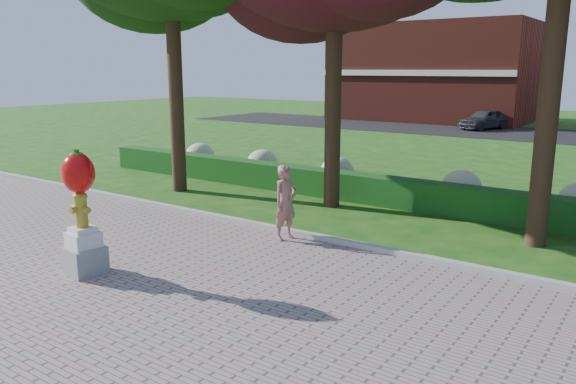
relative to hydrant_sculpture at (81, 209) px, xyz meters
The scene contains 9 objects.
ground 3.49m from the hydrant_sculpture, 23.86° to the left, with size 100.00×100.00×0.00m, color #134C13.
curb 5.38m from the hydrant_sculpture, 55.42° to the left, with size 40.00×0.18×0.15m, color #ADADA5.
lawn_hedge 8.88m from the hydrant_sculpture, 70.32° to the left, with size 24.00×0.70×0.80m, color #133F12.
hydrangea_row 9.99m from the hydrant_sculpture, 69.16° to the left, with size 20.10×1.10×0.99m.
street 29.49m from the hydrant_sculpture, 84.21° to the left, with size 50.00×8.00×0.02m, color black.
building_left 36.08m from the hydrant_sculpture, 101.25° to the left, with size 14.00×8.00×7.00m, color maroon.
hydrant_sculpture is the anchor object (origin of this frame).
woman 4.33m from the hydrant_sculpture, 65.20° to the left, with size 0.61×0.40×1.68m, color #A3685D.
parked_car 30.43m from the hydrant_sculpture, 92.93° to the left, with size 1.50×3.74×1.27m, color #3C3F43.
Camera 1 is at (5.86, -7.26, 3.79)m, focal length 35.00 mm.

